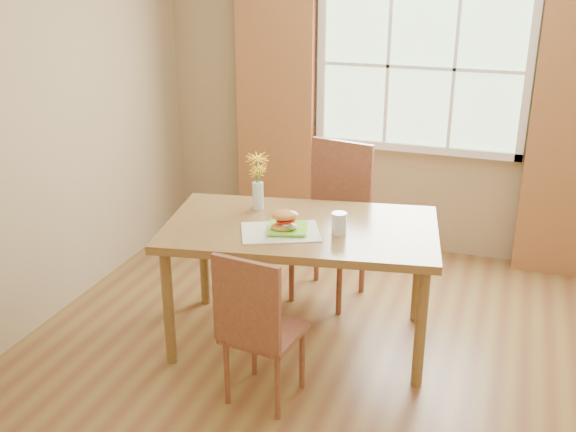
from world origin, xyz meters
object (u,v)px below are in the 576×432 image
(dining_table, at_px, (301,238))
(flower_vase, at_px, (258,176))
(water_glass, at_px, (339,224))
(chair_far, at_px, (335,213))
(croissant_sandwich, at_px, (285,221))
(chair_near, at_px, (257,324))

(dining_table, bearing_deg, flower_vase, 143.47)
(dining_table, relative_size, water_glass, 13.46)
(chair_far, height_order, water_glass, chair_far)
(dining_table, xyz_separation_m, water_glass, (0.25, -0.06, 0.14))
(chair_far, bearing_deg, water_glass, -61.96)
(chair_far, bearing_deg, flower_vase, -112.35)
(croissant_sandwich, distance_m, water_glass, 0.32)
(water_glass, distance_m, flower_vase, 0.65)
(dining_table, xyz_separation_m, chair_far, (0.02, 0.71, -0.10))
(croissant_sandwich, bearing_deg, water_glass, -7.10)
(croissant_sandwich, height_order, flower_vase, flower_vase)
(chair_far, bearing_deg, chair_near, -79.81)
(chair_near, xyz_separation_m, chair_far, (0.03, 1.41, 0.11))
(dining_table, distance_m, water_glass, 0.29)
(chair_near, height_order, water_glass, water_glass)
(chair_near, bearing_deg, chair_far, 95.77)
(dining_table, distance_m, chair_far, 0.72)
(chair_near, relative_size, chair_far, 0.82)
(water_glass, bearing_deg, croissant_sandwich, -163.67)
(water_glass, bearing_deg, flower_vase, 158.86)
(croissant_sandwich, bearing_deg, dining_table, 46.75)
(dining_table, bearing_deg, chair_far, 78.72)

